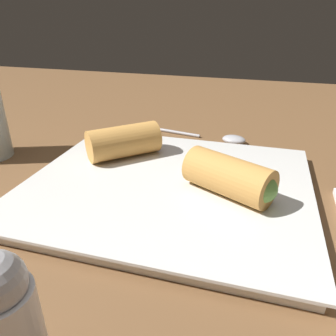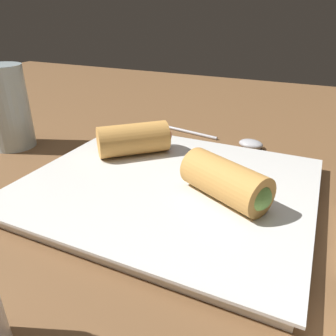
# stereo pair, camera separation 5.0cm
# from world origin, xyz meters

# --- Properties ---
(table_surface) EXTENTS (1.80, 1.40, 0.02)m
(table_surface) POSITION_xyz_m (0.00, 0.00, 0.01)
(table_surface) COLOR brown
(table_surface) RESTS_ON ground
(serving_plate) EXTENTS (0.31, 0.27, 0.01)m
(serving_plate) POSITION_xyz_m (-0.01, -0.02, 0.03)
(serving_plate) COLOR silver
(serving_plate) RESTS_ON table_surface
(roll_front_left) EXTENTS (0.09, 0.09, 0.04)m
(roll_front_left) POSITION_xyz_m (0.06, -0.07, 0.06)
(roll_front_left) COLOR #D19347
(roll_front_left) RESTS_ON serving_plate
(roll_front_right) EXTENTS (0.10, 0.08, 0.04)m
(roll_front_right) POSITION_xyz_m (-0.08, -0.01, 0.06)
(roll_front_right) COLOR #D19347
(roll_front_right) RESTS_ON serving_plate
(spoon) EXTENTS (0.20, 0.05, 0.01)m
(spoon) POSITION_xyz_m (-0.04, -0.19, 0.03)
(spoon) COLOR #B2B2B7
(spoon) RESTS_ON table_surface
(salt_shaker) EXTENTS (0.04, 0.04, 0.09)m
(salt_shaker) POSITION_xyz_m (0.01, 0.20, 0.06)
(salt_shaker) COLOR silver
(salt_shaker) RESTS_ON table_surface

